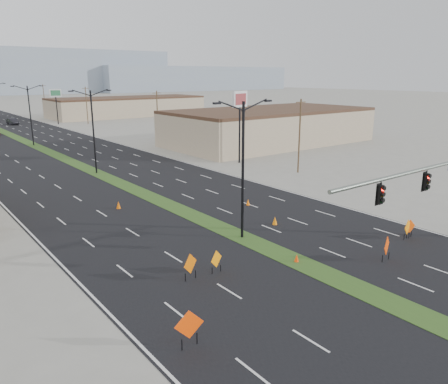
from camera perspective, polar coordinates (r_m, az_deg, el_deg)
ground at (r=25.68m, az=20.35°, el=-13.20°), size 600.00×600.00×0.00m
building_se_near at (r=78.45m, az=5.95°, el=8.38°), size 36.00×18.00×5.50m
building_se_far at (r=134.76m, az=-12.46°, el=10.76°), size 44.00×16.00×5.00m
mesa_east at (r=361.60m, az=-4.33°, el=14.57°), size 160.00×50.00×18.00m
signal_mast at (r=32.11m, az=26.32°, el=0.95°), size 16.30×0.60×8.00m
streetlight_0 at (r=31.28m, az=2.48°, el=3.35°), size 5.15×0.24×10.02m
streetlight_1 at (r=55.43m, az=-16.71°, el=7.86°), size 5.15×0.24×10.02m
streetlight_2 at (r=82.06m, az=-23.99°, el=9.35°), size 5.15×0.24×10.02m
utility_pole_0 at (r=54.38m, az=9.83°, el=7.35°), size 1.60×0.20×9.00m
utility_pole_1 at (r=82.03m, az=-8.69°, el=9.93°), size 1.60×0.20×9.00m
utility_pole_2 at (r=113.80m, az=-17.51°, el=10.80°), size 1.60×0.20×9.00m
utility_pole_3 at (r=147.05m, az=-22.43°, el=11.18°), size 1.60×0.20×9.00m
car_mid at (r=119.63m, az=-25.90°, el=8.28°), size 2.05×4.72×1.51m
construction_sign_0 at (r=20.12m, az=-4.57°, el=-17.01°), size 1.35×0.35×1.83m
construction_sign_1 at (r=26.04m, az=-4.43°, el=-9.44°), size 1.18×0.50×1.67m
construction_sign_2 at (r=26.89m, az=-1.01°, el=-8.86°), size 1.05×0.40×1.47m
construction_sign_3 at (r=30.34m, az=20.48°, el=-6.71°), size 1.20×0.49×1.70m
construction_sign_4 at (r=35.25m, az=23.10°, el=-4.26°), size 1.06×0.23×1.43m
construction_sign_5 at (r=34.84m, az=22.85°, el=-4.34°), size 1.13×0.27×1.53m
cone_0 at (r=28.95m, az=9.46°, el=-8.54°), size 0.38×0.38×0.54m
cone_1 at (r=35.64m, az=6.67°, el=-3.74°), size 0.48×0.48×0.67m
cone_2 at (r=40.68m, az=3.16°, el=-1.34°), size 0.40×0.40×0.59m
cone_3 at (r=40.73m, az=-13.62°, el=-1.66°), size 0.46×0.46×0.68m
pole_sign_east_near at (r=59.52m, az=2.09°, el=11.34°), size 3.12×1.27×9.69m
pole_sign_east_far at (r=115.84m, az=-21.13°, el=11.63°), size 2.77×0.89×8.45m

